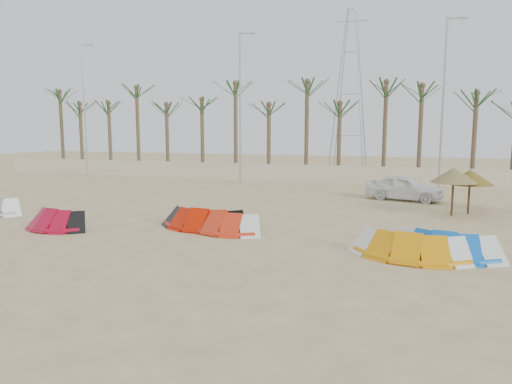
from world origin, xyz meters
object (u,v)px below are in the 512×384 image
(kite_red_mid, at_px, (207,217))
(kite_blue, at_px, (445,242))
(kite_red_right, at_px, (226,220))
(kite_red_left, at_px, (60,218))
(car, at_px, (404,188))
(kite_orange, at_px, (410,243))
(parasol_left, at_px, (470,177))
(parasol_mid, at_px, (454,175))

(kite_red_mid, height_order, kite_blue, same)
(kite_red_right, bearing_deg, kite_red_left, -164.76)
(kite_red_left, relative_size, car, 0.73)
(kite_red_left, height_order, kite_red_mid, same)
(kite_red_left, relative_size, kite_orange, 0.81)
(kite_blue, bearing_deg, parasol_left, 79.20)
(kite_red_right, distance_m, kite_blue, 7.96)
(kite_blue, bearing_deg, kite_red_mid, 170.80)
(kite_red_mid, bearing_deg, kite_red_right, -19.64)
(parasol_left, xyz_separation_m, car, (-2.93, 3.53, -1.03))
(parasol_left, bearing_deg, kite_blue, -100.80)
(kite_red_right, xyz_separation_m, kite_orange, (6.87, -1.54, 0.00))
(kite_red_left, xyz_separation_m, kite_orange, (13.33, 0.22, 0.00))
(kite_red_mid, height_order, parasol_mid, parasol_mid)
(kite_orange, height_order, parasol_mid, parasol_mid)
(kite_red_left, height_order, kite_blue, same)
(kite_red_left, bearing_deg, kite_red_right, 15.24)
(kite_red_left, xyz_separation_m, kite_red_mid, (5.47, 2.11, 0.00))
(car, bearing_deg, kite_blue, -158.90)
(parasol_mid, bearing_deg, parasol_left, 41.47)
(parasol_mid, bearing_deg, kite_red_left, -151.93)
(parasol_left, distance_m, car, 4.70)
(kite_red_mid, distance_m, car, 12.63)
(kite_red_right, height_order, kite_orange, same)
(kite_red_left, xyz_separation_m, car, (12.96, 12.28, 0.30))
(car, bearing_deg, kite_red_mid, 157.88)
(kite_red_left, xyz_separation_m, parasol_mid, (15.12, 8.07, 1.46))
(kite_blue, relative_size, car, 0.84)
(kite_red_right, xyz_separation_m, parasol_left, (9.43, 6.98, 1.32))
(kite_red_left, xyz_separation_m, parasol_left, (15.89, 8.74, 1.33))
(car, bearing_deg, parasol_mid, -138.55)
(kite_blue, bearing_deg, kite_orange, -156.00)
(kite_red_left, distance_m, kite_red_right, 6.70)
(parasol_mid, bearing_deg, kite_blue, -95.98)
(kite_blue, xyz_separation_m, parasol_mid, (0.77, 7.39, 1.46))
(kite_orange, xyz_separation_m, parasol_left, (2.56, 8.52, 1.32))
(parasol_left, relative_size, car, 0.50)
(parasol_left, bearing_deg, kite_red_left, -151.18)
(kite_red_mid, relative_size, parasol_left, 1.75)
(kite_orange, bearing_deg, kite_blue, 24.00)
(kite_red_right, relative_size, car, 0.86)
(kite_red_right, bearing_deg, car, 58.27)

